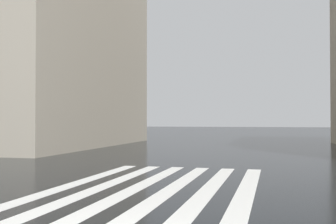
# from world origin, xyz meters

# --- Properties ---
(zebra_crossing) EXTENTS (13.00, 5.50, 0.01)m
(zebra_crossing) POSITION_xyz_m (4.00, 0.37, 0.00)
(zebra_crossing) COLOR silver
(zebra_crossing) RESTS_ON ground_plane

